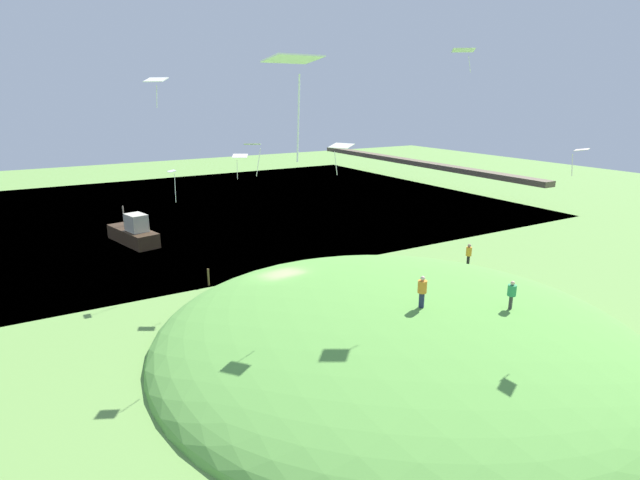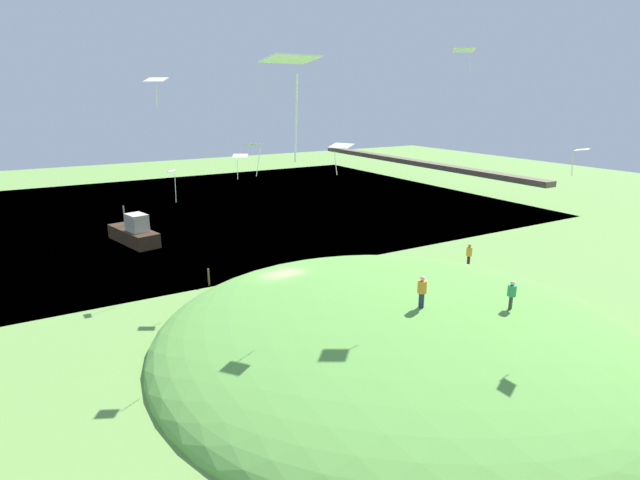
{
  "view_description": "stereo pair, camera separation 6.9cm",
  "coord_description": "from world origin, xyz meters",
  "px_view_note": "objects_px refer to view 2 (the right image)",
  "views": [
    {
      "loc": [
        28.77,
        -14.18,
        13.17
      ],
      "look_at": [
        3.36,
        1.01,
        4.79
      ],
      "focal_mm": 28.78,
      "sensor_mm": 36.0,
      "label": 1
    },
    {
      "loc": [
        28.81,
        -14.12,
        13.17
      ],
      "look_at": [
        3.36,
        1.01,
        4.79
      ],
      "focal_mm": 28.78,
      "sensor_mm": 36.0,
      "label": 2
    }
  ],
  "objects_px": {
    "person_walking_path": "(469,252)",
    "kite_3": "(240,157)",
    "person_watching_kites": "(512,292)",
    "kite_6": "(156,81)",
    "boat_on_lake": "(134,233)",
    "kite_0": "(464,50)",
    "kite_1": "(581,151)",
    "mooring_post": "(209,277)",
    "kite_7": "(253,146)",
    "kite_2": "(341,147)",
    "kite_5": "(291,64)",
    "person_with_child": "(422,288)",
    "kite_4": "(173,175)"
  },
  "relations": [
    {
      "from": "boat_on_lake",
      "to": "kite_2",
      "type": "xyz_separation_m",
      "value": [
        25.99,
        5.68,
        9.72
      ]
    },
    {
      "from": "person_walking_path",
      "to": "kite_2",
      "type": "relative_size",
      "value": 1.17
    },
    {
      "from": "boat_on_lake",
      "to": "kite_3",
      "type": "xyz_separation_m",
      "value": [
        16.29,
        4.13,
        8.34
      ]
    },
    {
      "from": "kite_5",
      "to": "mooring_post",
      "type": "height_order",
      "value": "kite_5"
    },
    {
      "from": "person_watching_kites",
      "to": "kite_6",
      "type": "bearing_deg",
      "value": -49.12
    },
    {
      "from": "kite_5",
      "to": "kite_7",
      "type": "bearing_deg",
      "value": 159.46
    },
    {
      "from": "kite_0",
      "to": "kite_3",
      "type": "distance_m",
      "value": 15.01
    },
    {
      "from": "kite_2",
      "to": "kite_6",
      "type": "height_order",
      "value": "kite_6"
    },
    {
      "from": "kite_6",
      "to": "kite_7",
      "type": "bearing_deg",
      "value": 93.64
    },
    {
      "from": "person_walking_path",
      "to": "kite_3",
      "type": "height_order",
      "value": "kite_3"
    },
    {
      "from": "kite_2",
      "to": "mooring_post",
      "type": "xyz_separation_m",
      "value": [
        -11.89,
        -3.44,
        -10.04
      ]
    },
    {
      "from": "kite_1",
      "to": "kite_2",
      "type": "distance_m",
      "value": 11.26
    },
    {
      "from": "kite_0",
      "to": "kite_5",
      "type": "bearing_deg",
      "value": -54.47
    },
    {
      "from": "person_watching_kites",
      "to": "kite_1",
      "type": "height_order",
      "value": "kite_1"
    },
    {
      "from": "person_with_child",
      "to": "kite_0",
      "type": "relative_size",
      "value": 1.22
    },
    {
      "from": "kite_4",
      "to": "kite_7",
      "type": "bearing_deg",
      "value": 7.35
    },
    {
      "from": "kite_1",
      "to": "mooring_post",
      "type": "height_order",
      "value": "kite_1"
    },
    {
      "from": "boat_on_lake",
      "to": "kite_4",
      "type": "relative_size",
      "value": 3.13
    },
    {
      "from": "person_walking_path",
      "to": "person_watching_kites",
      "type": "relative_size",
      "value": 1.18
    },
    {
      "from": "kite_3",
      "to": "kite_7",
      "type": "relative_size",
      "value": 0.94
    },
    {
      "from": "boat_on_lake",
      "to": "kite_0",
      "type": "bearing_deg",
      "value": 12.94
    },
    {
      "from": "person_watching_kites",
      "to": "kite_0",
      "type": "bearing_deg",
      "value": -113.4
    },
    {
      "from": "person_with_child",
      "to": "person_walking_path",
      "type": "relative_size",
      "value": 0.94
    },
    {
      "from": "kite_5",
      "to": "kite_7",
      "type": "relative_size",
      "value": 1.2
    },
    {
      "from": "kite_0",
      "to": "kite_1",
      "type": "height_order",
      "value": "kite_0"
    },
    {
      "from": "kite_1",
      "to": "person_watching_kites",
      "type": "bearing_deg",
      "value": -152.92
    },
    {
      "from": "person_watching_kites",
      "to": "kite_3",
      "type": "bearing_deg",
      "value": -83.11
    },
    {
      "from": "person_with_child",
      "to": "kite_1",
      "type": "height_order",
      "value": "kite_1"
    },
    {
      "from": "kite_7",
      "to": "mooring_post",
      "type": "xyz_separation_m",
      "value": [
        -9.47,
        0.31,
        -10.06
      ]
    },
    {
      "from": "person_walking_path",
      "to": "kite_3",
      "type": "relative_size",
      "value": 1.15
    },
    {
      "from": "kite_3",
      "to": "kite_2",
      "type": "bearing_deg",
      "value": 9.06
    },
    {
      "from": "kite_2",
      "to": "kite_6",
      "type": "relative_size",
      "value": 1.22
    },
    {
      "from": "kite_1",
      "to": "kite_4",
      "type": "distance_m",
      "value": 24.75
    },
    {
      "from": "person_with_child",
      "to": "person_watching_kites",
      "type": "bearing_deg",
      "value": 28.05
    },
    {
      "from": "person_walking_path",
      "to": "kite_6",
      "type": "xyz_separation_m",
      "value": [
        3.31,
        -24.17,
        12.63
      ]
    },
    {
      "from": "person_walking_path",
      "to": "kite_7",
      "type": "xyz_separation_m",
      "value": [
        3.02,
        -19.53,
        9.53
      ]
    },
    {
      "from": "kite_2",
      "to": "kite_5",
      "type": "bearing_deg",
      "value": -36.6
    },
    {
      "from": "kite_0",
      "to": "kite_4",
      "type": "bearing_deg",
      "value": -137.93
    },
    {
      "from": "person_with_child",
      "to": "mooring_post",
      "type": "distance_m",
      "value": 16.68
    },
    {
      "from": "person_watching_kites",
      "to": "kite_1",
      "type": "relative_size",
      "value": 1.22
    },
    {
      "from": "kite_0",
      "to": "kite_4",
      "type": "xyz_separation_m",
      "value": [
        -13.79,
        -12.44,
        -7.5
      ]
    },
    {
      "from": "person_walking_path",
      "to": "kite_3",
      "type": "distance_m",
      "value": 19.61
    },
    {
      "from": "person_walking_path",
      "to": "kite_2",
      "type": "bearing_deg",
      "value": 4.01
    },
    {
      "from": "kite_4",
      "to": "boat_on_lake",
      "type": "bearing_deg",
      "value": -177.55
    },
    {
      "from": "kite_3",
      "to": "kite_4",
      "type": "distance_m",
      "value": 5.09
    },
    {
      "from": "person_watching_kites",
      "to": "kite_3",
      "type": "xyz_separation_m",
      "value": [
        -15.08,
        -8.88,
        6.1
      ]
    },
    {
      "from": "kite_5",
      "to": "kite_0",
      "type": "bearing_deg",
      "value": 125.53
    },
    {
      "from": "person_watching_kites",
      "to": "mooring_post",
      "type": "distance_m",
      "value": 20.51
    },
    {
      "from": "person_with_child",
      "to": "kite_3",
      "type": "relative_size",
      "value": 1.08
    },
    {
      "from": "person_with_child",
      "to": "person_walking_path",
      "type": "bearing_deg",
      "value": 88.85
    }
  ]
}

